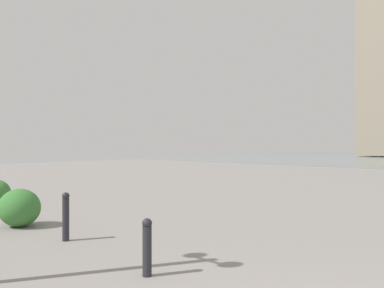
{
  "coord_description": "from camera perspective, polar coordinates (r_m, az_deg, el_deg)",
  "views": [
    {
      "loc": [
        -0.9,
        2.63,
        1.72
      ],
      "look_at": [
        7.63,
        -5.82,
        1.71
      ],
      "focal_mm": 39.39,
      "sensor_mm": 36.0,
      "label": 1
    }
  ],
  "objects": [
    {
      "name": "bollard_near",
      "position": [
        5.63,
        -6.1,
        -13.56
      ],
      "size": [
        0.13,
        0.13,
        0.75
      ],
      "color": "#232328",
      "rests_on": "ground"
    },
    {
      "name": "bollard_mid",
      "position": [
        7.85,
        -16.72,
        -9.26
      ],
      "size": [
        0.13,
        0.13,
        0.86
      ],
      "color": "#232328",
      "rests_on": "ground"
    },
    {
      "name": "shrub_round",
      "position": [
        9.49,
        -22.33,
        -7.98
      ],
      "size": [
        0.92,
        0.83,
        0.78
      ],
      "color": "#387533",
      "rests_on": "ground"
    }
  ]
}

